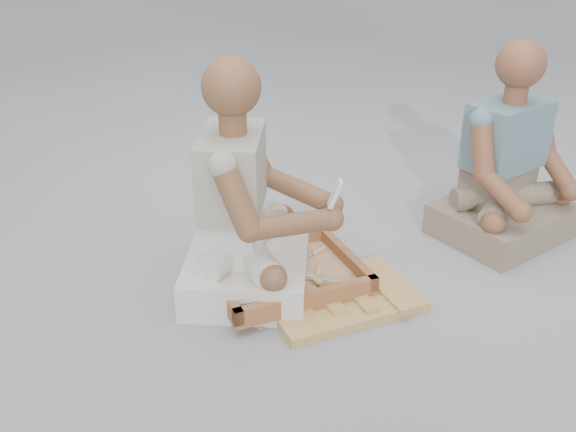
{
  "coord_description": "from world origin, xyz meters",
  "views": [
    {
      "loc": [
        -0.19,
        -1.9,
        1.38
      ],
      "look_at": [
        -0.09,
        0.21,
        0.3
      ],
      "focal_mm": 40.0,
      "sensor_mm": 36.0,
      "label": 1
    }
  ],
  "objects_px": {
    "tool_tray": "(285,275)",
    "companion": "(508,174)",
    "craftsman": "(246,214)",
    "carved_panel": "(340,298)"
  },
  "relations": [
    {
      "from": "tool_tray",
      "to": "companion",
      "type": "xyz_separation_m",
      "value": [
        0.98,
        0.41,
        0.22
      ]
    },
    {
      "from": "tool_tray",
      "to": "companion",
      "type": "height_order",
      "value": "companion"
    },
    {
      "from": "tool_tray",
      "to": "carved_panel",
      "type": "bearing_deg",
      "value": -26.57
    },
    {
      "from": "carved_panel",
      "to": "tool_tray",
      "type": "xyz_separation_m",
      "value": [
        -0.2,
        0.1,
        0.04
      ]
    },
    {
      "from": "craftsman",
      "to": "companion",
      "type": "relative_size",
      "value": 1.04
    },
    {
      "from": "carved_panel",
      "to": "craftsman",
      "type": "height_order",
      "value": "craftsman"
    },
    {
      "from": "craftsman",
      "to": "companion",
      "type": "bearing_deg",
      "value": 114.13
    },
    {
      "from": "craftsman",
      "to": "companion",
      "type": "distance_m",
      "value": 1.18
    },
    {
      "from": "tool_tray",
      "to": "companion",
      "type": "relative_size",
      "value": 0.8
    },
    {
      "from": "tool_tray",
      "to": "craftsman",
      "type": "distance_m",
      "value": 0.29
    }
  ]
}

